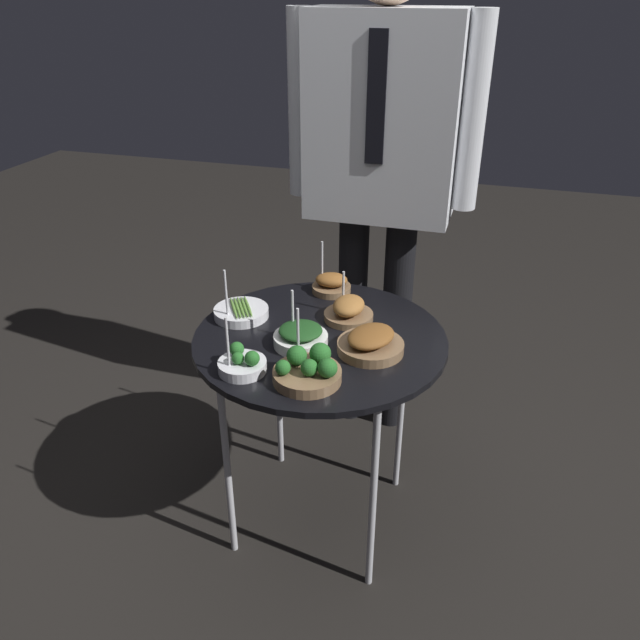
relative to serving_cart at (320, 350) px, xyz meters
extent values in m
plane|color=black|center=(0.00, 0.00, -0.63)|extent=(8.00, 8.00, 0.00)
cylinder|color=black|center=(0.00, 0.00, 0.04)|extent=(0.70, 0.70, 0.02)
cylinder|color=#B7B7BC|center=(0.21, -0.21, -0.30)|extent=(0.02, 0.02, 0.65)
cylinder|color=#B7B7BC|center=(-0.21, -0.21, -0.30)|extent=(0.02, 0.02, 0.65)
cylinder|color=#B7B7BC|center=(0.21, 0.21, -0.30)|extent=(0.02, 0.02, 0.65)
cylinder|color=#B7B7BC|center=(-0.21, 0.21, -0.30)|extent=(0.02, 0.02, 0.65)
cylinder|color=white|center=(-0.04, -0.06, 0.06)|extent=(0.15, 0.15, 0.03)
ellipsoid|color=#194219|center=(-0.04, -0.06, 0.09)|extent=(0.12, 0.12, 0.03)
cylinder|color=silver|center=(-0.07, -0.03, 0.12)|extent=(0.01, 0.01, 0.14)
cylinder|color=brown|center=(0.15, -0.04, 0.06)|extent=(0.18, 0.18, 0.03)
ellipsoid|color=brown|center=(0.15, -0.04, 0.09)|extent=(0.16, 0.18, 0.04)
cylinder|color=brown|center=(0.03, -0.22, 0.06)|extent=(0.17, 0.17, 0.03)
sphere|color=#236023|center=(0.09, -0.23, 0.10)|extent=(0.05, 0.05, 0.05)
sphere|color=#236023|center=(0.05, -0.17, 0.10)|extent=(0.05, 0.05, 0.05)
sphere|color=#236023|center=(0.00, -0.20, 0.10)|extent=(0.05, 0.05, 0.05)
sphere|color=#236023|center=(-0.02, -0.25, 0.09)|extent=(0.04, 0.04, 0.04)
sphere|color=#236023|center=(0.04, -0.23, 0.09)|extent=(0.04, 0.04, 0.04)
cylinder|color=silver|center=(0.00, -0.18, 0.13)|extent=(0.01, 0.01, 0.18)
cylinder|color=brown|center=(-0.05, 0.28, 0.06)|extent=(0.12, 0.12, 0.02)
ellipsoid|color=brown|center=(-0.05, 0.28, 0.09)|extent=(0.11, 0.09, 0.04)
cylinder|color=silver|center=(-0.08, 0.28, 0.13)|extent=(0.01, 0.01, 0.16)
cylinder|color=silver|center=(-0.14, -0.22, 0.06)|extent=(0.12, 0.12, 0.03)
sphere|color=#236023|center=(-0.10, -0.23, 0.09)|extent=(0.04, 0.04, 0.04)
sphere|color=#236023|center=(-0.16, -0.20, 0.09)|extent=(0.04, 0.04, 0.04)
sphere|color=#236023|center=(-0.14, -0.24, 0.09)|extent=(0.03, 0.03, 0.03)
cylinder|color=silver|center=(-0.16, -0.25, 0.13)|extent=(0.01, 0.01, 0.16)
cylinder|color=brown|center=(0.05, 0.12, 0.05)|extent=(0.14, 0.14, 0.02)
ellipsoid|color=#93602D|center=(0.05, 0.12, 0.09)|extent=(0.09, 0.12, 0.05)
cylinder|color=silver|center=(0.03, 0.15, 0.11)|extent=(0.01, 0.01, 0.13)
cylinder|color=silver|center=(-0.25, 0.04, 0.06)|extent=(0.16, 0.16, 0.03)
ellipsoid|color=#5B8938|center=(-0.23, 0.05, 0.08)|extent=(0.08, 0.12, 0.01)
ellipsoid|color=#5B8938|center=(-0.24, 0.05, 0.08)|extent=(0.08, 0.12, 0.01)
ellipsoid|color=#5B8938|center=(-0.25, 0.04, 0.08)|extent=(0.08, 0.12, 0.01)
ellipsoid|color=#5B8938|center=(-0.26, 0.04, 0.08)|extent=(0.08, 0.12, 0.01)
ellipsoid|color=#5B8938|center=(-0.27, 0.03, 0.08)|extent=(0.08, 0.12, 0.01)
cylinder|color=silver|center=(-0.27, 0.00, 0.13)|extent=(0.01, 0.01, 0.16)
cylinder|color=black|center=(-0.05, 0.56, -0.21)|extent=(0.10, 0.10, 0.84)
cylinder|color=black|center=(0.12, 0.56, -0.21)|extent=(0.10, 0.10, 0.84)
cube|color=silver|center=(0.04, 0.56, 0.52)|extent=(0.47, 0.23, 0.63)
cube|color=black|center=(0.04, 0.45, 0.60)|extent=(0.06, 0.01, 0.38)
cylinder|color=silver|center=(-0.24, 0.56, 0.55)|extent=(0.08, 0.08, 0.58)
cylinder|color=silver|center=(0.31, 0.56, 0.55)|extent=(0.08, 0.08, 0.58)
camera|label=1|loc=(0.43, -1.42, 0.90)|focal=35.00mm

